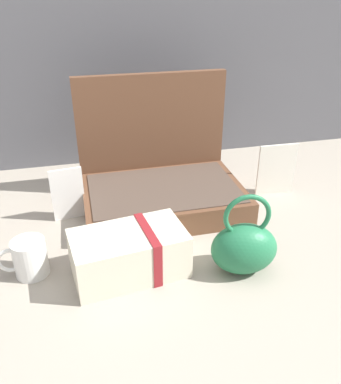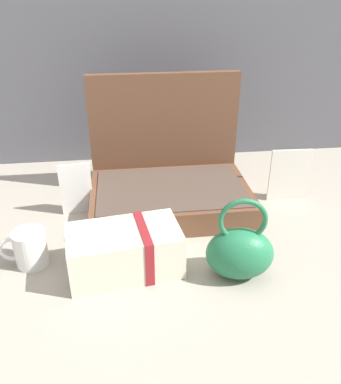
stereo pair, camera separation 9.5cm
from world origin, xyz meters
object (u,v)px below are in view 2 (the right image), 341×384
object	(u,v)px
cream_toiletry_bag	(126,250)
coffee_mug	(29,248)
teal_pouch_handbag	(240,252)
open_suitcase	(169,179)
poster_card_right	(76,189)
info_card_left	(289,175)

from	to	relation	value
cream_toiletry_bag	coffee_mug	bearing A→B (deg)	167.79
teal_pouch_handbag	coffee_mug	xyz separation A→B (m)	(-0.47, 0.10, -0.02)
open_suitcase	teal_pouch_handbag	world-z (taller)	open_suitcase
teal_pouch_handbag	open_suitcase	bearing A→B (deg)	108.02
teal_pouch_handbag	cream_toiletry_bag	bearing A→B (deg)	167.81
cream_toiletry_bag	coffee_mug	world-z (taller)	cream_toiletry_bag
open_suitcase	cream_toiletry_bag	distance (m)	0.33
open_suitcase	cream_toiletry_bag	bearing A→B (deg)	-114.05
open_suitcase	poster_card_right	size ratio (longest dim) A/B	2.97
teal_pouch_handbag	coffee_mug	size ratio (longest dim) A/B	1.81
coffee_mug	poster_card_right	bearing A→B (deg)	67.73
open_suitcase	info_card_left	world-z (taller)	open_suitcase
cream_toiletry_bag	open_suitcase	bearing A→B (deg)	65.95
open_suitcase	coffee_mug	size ratio (longest dim) A/B	4.07
coffee_mug	poster_card_right	world-z (taller)	poster_card_right
open_suitcase	poster_card_right	bearing A→B (deg)	-174.18
teal_pouch_handbag	cream_toiletry_bag	world-z (taller)	teal_pouch_handbag
teal_pouch_handbag	info_card_left	bearing A→B (deg)	53.57
coffee_mug	info_card_left	xyz separation A→B (m)	(0.72, 0.23, 0.04)
open_suitcase	teal_pouch_handbag	distance (m)	0.37
teal_pouch_handbag	info_card_left	world-z (taller)	teal_pouch_handbag
teal_pouch_handbag	coffee_mug	world-z (taller)	teal_pouch_handbag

